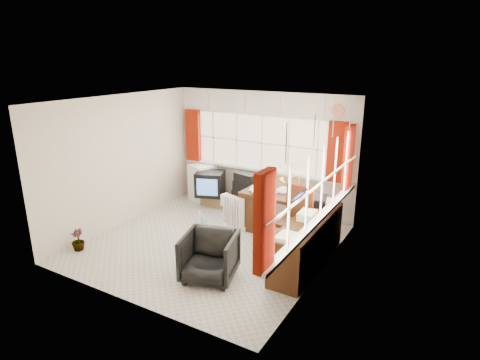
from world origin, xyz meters
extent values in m
plane|color=beige|center=(0.00, 0.00, 0.00)|extent=(4.00, 4.00, 0.00)
plane|color=beige|center=(0.00, 2.00, 1.25)|extent=(4.00, 0.00, 4.00)
plane|color=beige|center=(0.00, -2.00, 1.25)|extent=(4.00, 0.00, 4.00)
plane|color=beige|center=(-2.00, 0.00, 1.25)|extent=(0.00, 4.00, 4.00)
plane|color=beige|center=(2.00, 0.00, 1.25)|extent=(0.00, 4.00, 4.00)
plane|color=white|center=(0.00, 0.00, 2.50)|extent=(4.00, 4.00, 0.00)
plane|color=beige|center=(0.00, 1.98, 1.45)|extent=(3.60, 0.00, 3.60)
cube|color=white|center=(0.00, 1.94, 0.87)|extent=(3.70, 0.12, 0.05)
cube|color=white|center=(-1.20, 1.97, 1.45)|extent=(0.03, 0.02, 1.10)
cube|color=white|center=(-0.60, 1.97, 1.45)|extent=(0.03, 0.02, 1.10)
cube|color=white|center=(0.00, 1.97, 1.45)|extent=(0.03, 0.02, 1.10)
cube|color=white|center=(0.60, 1.97, 1.45)|extent=(0.03, 0.02, 1.10)
cube|color=white|center=(1.20, 1.97, 1.45)|extent=(0.03, 0.02, 1.10)
plane|color=beige|center=(1.98, 0.00, 1.45)|extent=(0.00, 3.60, 3.60)
cube|color=white|center=(1.94, 0.00, 0.87)|extent=(0.12, 3.70, 0.05)
cube|color=white|center=(1.97, -1.20, 1.45)|extent=(0.02, 0.03, 1.10)
cube|color=white|center=(1.97, -0.60, 1.45)|extent=(0.02, 0.03, 1.10)
cube|color=white|center=(1.97, 0.00, 1.45)|extent=(0.02, 0.03, 1.10)
cube|color=white|center=(1.97, 0.60, 1.45)|extent=(0.02, 0.03, 1.10)
cube|color=white|center=(1.97, 1.20, 1.45)|extent=(0.02, 0.03, 1.10)
cube|color=maroon|center=(-1.70, 1.90, 1.46)|extent=(0.35, 0.10, 1.15)
cube|color=maroon|center=(1.60, 1.90, 1.46)|extent=(0.35, 0.10, 1.15)
cube|color=maroon|center=(1.90, 1.60, 1.46)|extent=(0.10, 0.35, 1.15)
cube|color=maroon|center=(1.90, -1.70, 1.46)|extent=(0.10, 0.35, 1.15)
cube|color=white|center=(0.00, 1.96, 2.25)|extent=(3.95, 0.08, 0.48)
cube|color=white|center=(1.96, 0.00, 2.25)|extent=(0.08, 3.95, 0.48)
cube|color=#482510|center=(0.82, 1.04, 0.73)|extent=(1.34, 0.69, 0.06)
cube|color=#482510|center=(0.31, 1.05, 0.35)|extent=(0.32, 0.60, 0.70)
cube|color=#482510|center=(1.33, 1.02, 0.35)|extent=(0.32, 0.60, 0.70)
cube|color=white|center=(0.82, 1.04, 0.77)|extent=(0.23, 0.31, 0.02)
cube|color=white|center=(0.82, 1.04, 0.78)|extent=(0.23, 0.31, 0.02)
cube|color=white|center=(0.82, 1.04, 0.78)|extent=(0.23, 0.31, 0.02)
cube|color=white|center=(0.82, 1.04, 0.79)|extent=(0.23, 0.31, 0.02)
cube|color=white|center=(0.82, 1.04, 0.79)|extent=(0.23, 0.31, 0.02)
cube|color=white|center=(0.82, 1.04, 0.79)|extent=(0.23, 0.31, 0.02)
cylinder|color=#F0AA0A|center=(1.28, 0.86, 0.77)|extent=(0.11, 0.11, 0.02)
cylinder|color=#F0AA0A|center=(1.28, 0.86, 0.98)|extent=(0.03, 0.03, 0.42)
cone|color=#F0AA0A|center=(1.28, 0.86, 1.15)|extent=(0.19, 0.17, 0.17)
cube|color=black|center=(1.41, 0.37, 0.02)|extent=(0.48, 0.48, 0.04)
cylinder|color=silver|center=(1.41, 0.37, 0.27)|extent=(0.06, 0.06, 0.55)
cube|color=#482510|center=(1.41, 0.37, 0.55)|extent=(0.47, 0.45, 0.06)
cube|color=#482510|center=(1.41, 0.60, 0.84)|extent=(0.42, 0.06, 0.53)
cube|color=maroon|center=(1.41, 0.60, 0.86)|extent=(0.46, 0.07, 0.55)
imported|color=black|center=(0.65, -0.95, 0.35)|extent=(0.94, 0.95, 0.71)
cube|color=white|center=(0.07, 0.71, 0.04)|extent=(0.47, 0.28, 0.09)
cube|color=white|center=(-0.13, 0.76, 0.38)|extent=(0.06, 0.14, 0.58)
cube|color=white|center=(-0.06, 0.75, 0.38)|extent=(0.06, 0.14, 0.58)
cube|color=white|center=(0.00, 0.73, 0.38)|extent=(0.06, 0.14, 0.58)
cube|color=white|center=(0.07, 0.71, 0.38)|extent=(0.06, 0.14, 0.58)
cube|color=white|center=(0.13, 0.70, 0.38)|extent=(0.06, 0.14, 0.58)
cube|color=white|center=(0.20, 0.68, 0.38)|extent=(0.06, 0.14, 0.58)
cube|color=white|center=(0.26, 0.66, 0.38)|extent=(0.06, 0.14, 0.58)
cube|color=#482510|center=(1.73, 0.20, 0.38)|extent=(0.50, 2.00, 0.75)
cube|color=white|center=(1.70, -0.60, 0.80)|extent=(0.24, 0.32, 0.10)
cube|color=white|center=(1.70, 0.20, 0.80)|extent=(0.24, 0.32, 0.10)
cube|color=white|center=(1.70, 1.00, 0.80)|extent=(0.24, 0.32, 0.10)
cube|color=black|center=(1.61, 0.90, 0.82)|extent=(0.40, 0.47, 0.13)
cube|color=#937049|center=(-0.55, 1.72, 0.12)|extent=(1.40, 0.50, 0.25)
cube|color=black|center=(-1.05, 1.57, 0.51)|extent=(0.73, 0.70, 0.53)
cube|color=#467EC8|center=(-0.95, 1.31, 0.51)|extent=(0.42, 0.18, 0.36)
cube|color=black|center=(-0.20, 1.70, 0.35)|extent=(0.63, 0.47, 0.21)
cube|color=black|center=(-0.20, 1.70, 0.56)|extent=(0.58, 0.44, 0.20)
cube|color=black|center=(-0.20, 1.70, 0.75)|extent=(0.53, 0.41, 0.19)
cube|color=white|center=(-1.41, 1.80, 0.41)|extent=(0.62, 0.62, 0.83)
cube|color=silver|center=(-1.28, 1.49, 0.54)|extent=(0.02, 0.02, 0.44)
imported|color=silver|center=(-0.68, 0.64, 0.14)|extent=(0.13, 0.13, 0.29)
imported|color=#89CCC6|center=(-0.57, 0.66, 0.09)|extent=(0.11, 0.11, 0.19)
imported|color=black|center=(-1.80, -1.32, 0.19)|extent=(0.25, 0.25, 0.38)
camera|label=1|loc=(3.67, -5.30, 3.17)|focal=30.00mm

